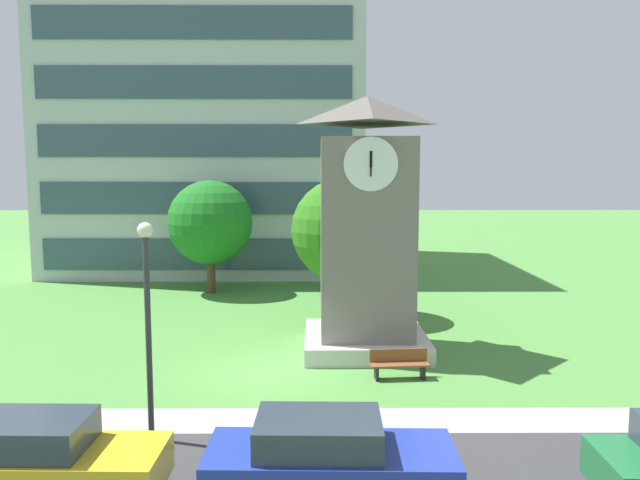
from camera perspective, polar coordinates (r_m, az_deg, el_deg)
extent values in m
plane|color=#4C893D|center=(19.97, -4.66, -12.16)|extent=(160.00, 160.00, 0.00)
cube|color=#9E9E99|center=(16.54, -5.66, -16.20)|extent=(120.00, 1.60, 0.01)
cube|color=#B7BCC6|center=(43.19, -9.53, 10.66)|extent=(19.06, 15.07, 19.20)
cube|color=#384C60|center=(35.91, -11.21, -1.30)|extent=(17.54, 0.10, 1.80)
cube|color=#384C60|center=(35.63, -11.33, 3.81)|extent=(17.54, 0.10, 1.80)
cube|color=#384C60|center=(35.63, -11.44, 8.96)|extent=(17.54, 0.10, 1.80)
cube|color=#384C60|center=(35.92, -11.56, 14.06)|extent=(17.54, 0.10, 1.80)
cube|color=#384C60|center=(36.49, -11.68, 19.04)|extent=(17.54, 0.10, 1.80)
cube|color=slate|center=(21.72, 4.26, -0.54)|extent=(3.16, 3.16, 7.45)
cube|color=beige|center=(22.40, 4.18, -9.28)|extent=(4.26, 4.26, 0.60)
pyramid|color=#5D5751|center=(21.66, 4.36, 11.85)|extent=(3.47, 3.47, 0.96)
cylinder|color=white|center=(19.93, 4.70, 6.99)|extent=(1.74, 0.12, 1.74)
cylinder|color=white|center=(21.75, 8.66, 6.89)|extent=(0.12, 1.74, 1.74)
cube|color=black|center=(19.86, 4.72, 7.44)|extent=(0.09, 0.05, 0.52)
cube|color=black|center=(19.85, 4.72, 6.99)|extent=(0.05, 0.06, 0.78)
cube|color=brown|center=(19.44, 7.36, -11.32)|extent=(1.83, 0.62, 0.06)
cube|color=brown|center=(19.58, 7.23, -10.49)|extent=(1.80, 0.19, 0.40)
cube|color=black|center=(19.37, 5.22, -12.05)|extent=(0.11, 0.44, 0.45)
cube|color=black|center=(19.67, 9.44, -11.83)|extent=(0.11, 0.44, 0.45)
cylinder|color=#333338|center=(15.14, -15.51, -8.92)|extent=(0.14, 0.14, 4.83)
sphere|color=#F2EFCC|center=(14.68, -15.82, 0.89)|extent=(0.36, 0.36, 0.36)
cylinder|color=#513823|center=(32.08, 1.62, -2.47)|extent=(0.42, 0.42, 2.78)
sphere|color=#22811C|center=(31.79, 1.63, 1.86)|extent=(2.97, 2.97, 2.97)
cylinder|color=#513823|center=(32.71, -10.00, -2.94)|extent=(0.43, 0.43, 2.16)
sphere|color=#1C6D1F|center=(32.39, -10.09, 1.61)|extent=(4.36, 4.36, 4.36)
cylinder|color=#513823|center=(26.76, 2.14, -4.83)|extent=(0.38, 0.38, 2.26)
sphere|color=#2F751A|center=(26.37, 2.17, 0.91)|extent=(4.45, 4.45, 4.45)
cube|color=gold|center=(13.69, -24.49, -18.56)|extent=(4.80, 1.85, 0.76)
cube|color=#2D3842|center=(13.52, -25.58, -15.80)|extent=(2.42, 1.58, 0.60)
cylinder|color=black|center=(14.04, -17.05, -19.31)|extent=(0.66, 0.24, 0.66)
cube|color=#23389E|center=(12.63, 1.01, -20.15)|extent=(4.81, 1.97, 0.76)
cube|color=#2D3842|center=(12.34, -0.14, -17.32)|extent=(2.42, 1.69, 0.60)
cylinder|color=black|center=(13.70, 7.60, -19.75)|extent=(0.66, 0.24, 0.66)
cylinder|color=black|center=(13.70, -5.58, -19.73)|extent=(0.66, 0.24, 0.66)
cylinder|color=black|center=(14.65, 26.03, -18.56)|extent=(0.66, 0.24, 0.66)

